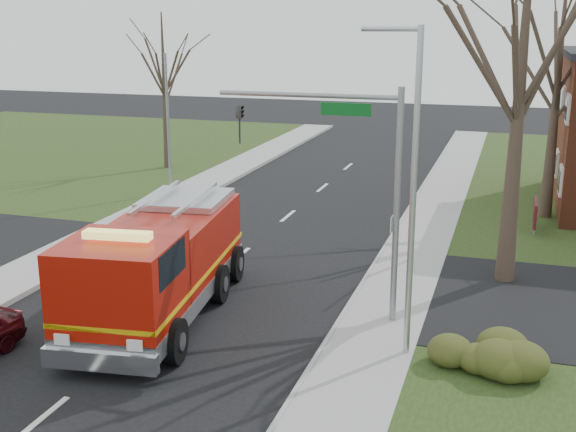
% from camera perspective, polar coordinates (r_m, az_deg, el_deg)
% --- Properties ---
extents(ground, '(120.00, 120.00, 0.00)m').
position_cam_1_polar(ground, '(21.90, -9.65, -7.86)').
color(ground, black).
rests_on(ground, ground).
extents(sidewalk_right, '(2.40, 80.00, 0.15)m').
position_cam_1_polar(sidewalk_right, '(19.98, 6.63, -9.83)').
color(sidewalk_right, '#9A9994').
rests_on(sidewalk_right, ground).
extents(health_center_sign, '(0.12, 2.00, 1.40)m').
position_cam_1_polar(health_center_sign, '(31.29, 18.94, 0.25)').
color(health_center_sign, '#4B1118').
rests_on(health_center_sign, ground).
extents(hedge_corner, '(2.80, 2.00, 0.90)m').
position_cam_1_polar(hedge_corner, '(18.60, 14.70, -10.51)').
color(hedge_corner, '#303714').
rests_on(hedge_corner, lawn_right).
extents(bare_tree_near, '(6.00, 6.00, 12.00)m').
position_cam_1_polar(bare_tree_near, '(23.86, 18.05, 11.86)').
color(bare_tree_near, '#3A2D22').
rests_on(bare_tree_near, ground).
extents(bare_tree_far, '(5.25, 5.25, 10.50)m').
position_cam_1_polar(bare_tree_far, '(32.93, 20.61, 10.73)').
color(bare_tree_far, '#3A2D22').
rests_on(bare_tree_far, ground).
extents(bare_tree_left, '(4.50, 4.50, 9.00)m').
position_cam_1_polar(bare_tree_left, '(42.65, -9.79, 11.00)').
color(bare_tree_left, '#3A2D22').
rests_on(bare_tree_left, ground).
extents(traffic_signal_mast, '(5.29, 0.18, 6.80)m').
position_cam_1_polar(traffic_signal_mast, '(20.15, 5.09, 4.30)').
color(traffic_signal_mast, gray).
rests_on(traffic_signal_mast, ground).
extents(streetlight_pole, '(1.48, 0.16, 8.40)m').
position_cam_1_polar(streetlight_pole, '(17.92, 9.70, 2.28)').
color(streetlight_pole, '#B7BABF').
rests_on(streetlight_pole, ground).
extents(utility_pole_far, '(0.14, 0.14, 7.00)m').
position_cam_1_polar(utility_pole_far, '(36.10, -9.45, 7.01)').
color(utility_pole_far, gray).
rests_on(utility_pole_far, ground).
extents(fire_engine, '(4.13, 8.77, 3.41)m').
position_cam_1_polar(fire_engine, '(21.38, -10.24, -4.03)').
color(fire_engine, '#9E1207').
rests_on(fire_engine, ground).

